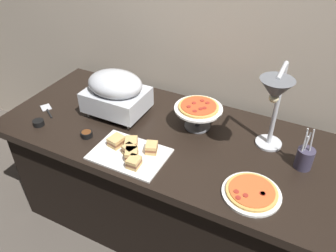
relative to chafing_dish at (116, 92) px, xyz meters
name	(u,v)px	position (x,y,z in m)	size (l,w,h in m)	color
ground_plane	(164,219)	(0.33, -0.04, -0.91)	(8.00, 8.00, 0.00)	#4C443D
back_wall	(202,28)	(0.33, 0.46, 0.29)	(4.40, 0.04, 2.40)	#B7A893
buffet_table	(164,179)	(0.33, -0.04, -0.53)	(1.90, 0.84, 0.76)	black
chafing_dish	(116,92)	(0.00, 0.00, 0.00)	(0.35, 0.27, 0.28)	#B7BABF
heat_lamp	(275,96)	(0.89, -0.03, 0.22)	(0.15, 0.33, 0.49)	#B7BABF
pizza_plate_front	(252,192)	(0.91, -0.28, -0.14)	(0.27, 0.27, 0.03)	white
pizza_plate_center	(198,110)	(0.48, 0.10, -0.04)	(0.27, 0.27, 0.15)	#595B60
sandwich_platter	(131,151)	(0.27, -0.29, -0.13)	(0.38, 0.27, 0.06)	white
sauce_cup_near	(38,123)	(-0.34, -0.31, -0.14)	(0.06, 0.06, 0.03)	black
sauce_cup_far	(87,134)	(-0.03, -0.27, -0.14)	(0.06, 0.06, 0.03)	black
utensil_holder	(304,158)	(1.08, 0.01, -0.10)	(0.08, 0.08, 0.23)	#383347
serving_spatula	(48,110)	(-0.41, -0.17, -0.15)	(0.16, 0.12, 0.01)	#B7BABF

